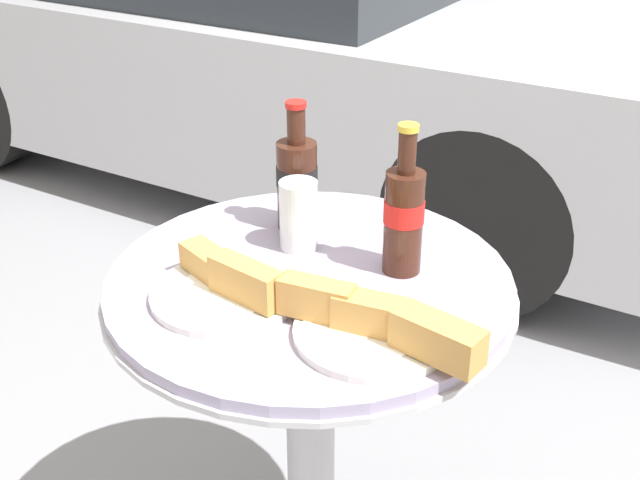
% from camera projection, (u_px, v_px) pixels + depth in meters
% --- Properties ---
extents(bistro_table, '(0.67, 0.67, 0.76)m').
position_uv_depth(bistro_table, '(310.00, 376.00, 1.40)').
color(bistro_table, '#B7B7BC').
rests_on(bistro_table, ground_plane).
extents(cola_bottle_left, '(0.07, 0.07, 0.25)m').
position_uv_depth(cola_bottle_left, '(404.00, 216.00, 1.27)').
color(cola_bottle_left, '#3D1E14').
rests_on(cola_bottle_left, bistro_table).
extents(cola_bottle_right, '(0.07, 0.07, 0.24)m').
position_uv_depth(cola_bottle_right, '(297.00, 179.00, 1.41)').
color(cola_bottle_right, '#3D1E14').
rests_on(cola_bottle_right, bistro_table).
extents(drinking_glass, '(0.07, 0.07, 0.12)m').
position_uv_depth(drinking_glass, '(299.00, 218.00, 1.36)').
color(drinking_glass, black).
rests_on(drinking_glass, bistro_table).
extents(lunch_plate_near, '(0.23, 0.23, 0.07)m').
position_uv_depth(lunch_plate_near, '(227.00, 285.00, 1.23)').
color(lunch_plate_near, silver).
rests_on(lunch_plate_near, bistro_table).
extents(lunch_plate_far, '(0.32, 0.23, 0.07)m').
position_uv_depth(lunch_plate_far, '(377.00, 325.00, 1.13)').
color(lunch_plate_far, silver).
rests_on(lunch_plate_far, bistro_table).
extents(parked_car, '(3.82, 1.72, 1.22)m').
position_uv_depth(parked_car, '(285.00, 33.00, 3.52)').
color(parked_car, '#B7B7BC').
rests_on(parked_car, ground_plane).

